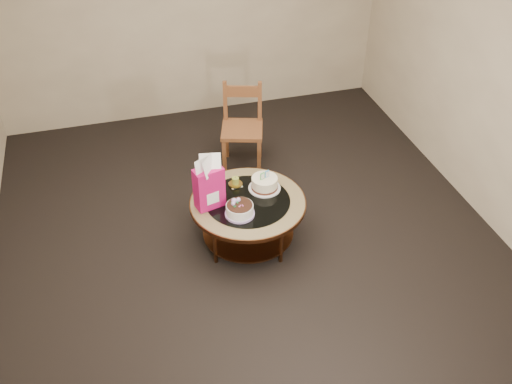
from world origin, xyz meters
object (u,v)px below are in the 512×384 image
object	(u,v)px
coffee_table	(248,208)
cream_cake	(265,183)
decorated_cake	(240,210)
dining_chair	(242,127)
gift_bag	(209,183)

from	to	relation	value
coffee_table	cream_cake	world-z (taller)	cream_cake
decorated_cake	cream_cake	distance (m)	0.42
decorated_cake	dining_chair	bearing A→B (deg)	74.47
coffee_table	decorated_cake	distance (m)	0.24
coffee_table	gift_bag	distance (m)	0.46
decorated_cake	cream_cake	xyz separation A→B (m)	(0.30, 0.29, 0.01)
coffee_table	cream_cake	xyz separation A→B (m)	(0.19, 0.13, 0.14)
cream_cake	gift_bag	xyz separation A→B (m)	(-0.52, -0.10, 0.18)
gift_bag	cream_cake	bearing A→B (deg)	-3.29
cream_cake	coffee_table	bearing A→B (deg)	-169.89
cream_cake	gift_bag	distance (m)	0.56
coffee_table	gift_bag	xyz separation A→B (m)	(-0.33, 0.02, 0.32)
cream_cake	gift_bag	size ratio (longest dim) A/B	0.59
coffee_table	decorated_cake	bearing A→B (deg)	-125.02
cream_cake	dining_chair	size ratio (longest dim) A/B	0.32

